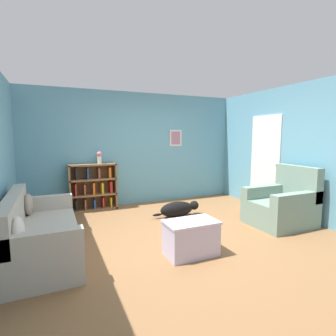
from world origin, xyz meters
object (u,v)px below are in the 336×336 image
couch (39,235)px  recliner_chair (283,205)px  bookshelf (93,187)px  dog (178,209)px  vase (99,157)px  coffee_table (191,237)px

couch → recliner_chair: 4.01m
bookshelf → dog: (1.47, -1.21, -0.34)m
couch → recliner_chair: recliner_chair is taller
dog → vase: vase is taller
couch → dog: (2.46, 0.83, -0.15)m
bookshelf → dog: bookshelf is taller
dog → bookshelf: bearing=140.5°
recliner_chair → coffee_table: size_ratio=1.49×
coffee_table → vase: 3.02m
bookshelf → vase: (0.15, -0.02, 0.66)m
bookshelf → vase: bearing=-7.7°
bookshelf → coffee_table: 2.95m
couch → coffee_table: 2.02m
couch → coffee_table: bearing=-22.2°
couch → recliner_chair: bearing=-5.0°
bookshelf → dog: 1.93m
bookshelf → recliner_chair: recliner_chair is taller
dog → vase: (-1.32, 1.19, 1.00)m
bookshelf → coffee_table: bookshelf is taller
recliner_chair → vase: (-2.85, 2.37, 0.80)m
couch → vase: 2.47m
bookshelf → coffee_table: (0.88, -2.80, -0.24)m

